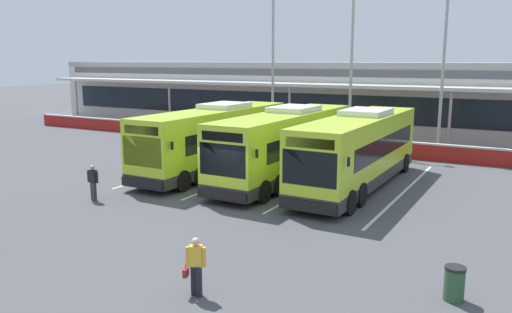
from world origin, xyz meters
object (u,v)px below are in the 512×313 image
object	(u,v)px
pedestrian_with_handbag	(195,265)
lamp_post_west	(273,59)
coach_bus_centre	(359,151)
litter_bin	(454,283)
lamp_post_east	(444,59)
coach_bus_left_centre	(286,146)
lamp_post_centre	(352,59)
pedestrian_child	(93,181)
coach_bus_leftmost	(216,140)

from	to	relation	value
pedestrian_with_handbag	lamp_post_west	distance (m)	26.98
coach_bus_centre	litter_bin	distance (m)	12.16
pedestrian_with_handbag	lamp_post_east	distance (m)	25.55
lamp_post_west	pedestrian_with_handbag	bearing A→B (deg)	-66.99
coach_bus_left_centre	lamp_post_centre	distance (m)	11.56
coach_bus_centre	pedestrian_child	bearing A→B (deg)	-139.33
coach_bus_centre	pedestrian_child	size ratio (longest dim) A/B	7.51
coach_bus_left_centre	lamp_post_west	bearing A→B (deg)	120.53
coach_bus_leftmost	lamp_post_centre	bearing A→B (deg)	69.02
pedestrian_with_handbag	pedestrian_child	world-z (taller)	same
lamp_post_west	litter_bin	size ratio (longest dim) A/B	11.83
coach_bus_leftmost	pedestrian_child	world-z (taller)	coach_bus_leftmost
coach_bus_left_centre	lamp_post_centre	bearing A→B (deg)	91.01
lamp_post_centre	litter_bin	bearing A→B (deg)	-64.25
lamp_post_centre	coach_bus_leftmost	bearing A→B (deg)	-110.98
lamp_post_east	litter_bin	xyz separation A→B (m)	(4.18, -21.83, -5.82)
coach_bus_leftmost	pedestrian_child	xyz separation A→B (m)	(-1.34, -7.84, -0.91)
lamp_post_west	lamp_post_centre	xyz separation A→B (m)	(6.30, -0.35, 0.00)
lamp_post_east	litter_bin	distance (m)	22.97
coach_bus_centre	lamp_post_centre	xyz separation A→B (m)	(-4.06, 10.43, 4.50)
coach_bus_left_centre	pedestrian_child	size ratio (longest dim) A/B	7.51
pedestrian_with_handbag	lamp_post_west	xyz separation A→B (m)	(-10.33, 24.33, 5.43)
coach_bus_centre	litter_bin	xyz separation A→B (m)	(6.03, -10.48, -1.32)
coach_bus_leftmost	lamp_post_west	xyz separation A→B (m)	(-2.17, 11.12, 4.50)
coach_bus_leftmost	coach_bus_centre	world-z (taller)	same
pedestrian_with_handbag	litter_bin	distance (m)	6.80
lamp_post_east	litter_bin	size ratio (longest dim) A/B	11.83
coach_bus_leftmost	coach_bus_centre	size ratio (longest dim) A/B	1.00
coach_bus_left_centre	pedestrian_with_handbag	bearing A→B (deg)	-73.91
coach_bus_left_centre	lamp_post_west	xyz separation A→B (m)	(-6.48, 11.00, 4.50)
lamp_post_centre	litter_bin	xyz separation A→B (m)	(10.09, -20.91, -5.82)
coach_bus_centre	litter_bin	world-z (taller)	coach_bus_centre
coach_bus_leftmost	lamp_post_east	bearing A→B (deg)	49.35
coach_bus_leftmost	coach_bus_left_centre	size ratio (longest dim) A/B	1.00
coach_bus_left_centre	coach_bus_centre	world-z (taller)	same
coach_bus_centre	lamp_post_west	size ratio (longest dim) A/B	1.11
coach_bus_left_centre	litter_bin	distance (m)	14.32
pedestrian_with_handbag	lamp_post_centre	bearing A→B (deg)	99.54
pedestrian_child	pedestrian_with_handbag	bearing A→B (deg)	-29.40
coach_bus_leftmost	pedestrian_child	bearing A→B (deg)	-99.72
coach_bus_centre	litter_bin	size ratio (longest dim) A/B	13.08
litter_bin	lamp_post_centre	bearing A→B (deg)	115.75
pedestrian_child	lamp_post_centre	size ratio (longest dim) A/B	0.15
coach_bus_left_centre	lamp_post_centre	world-z (taller)	lamp_post_centre
lamp_post_west	lamp_post_centre	distance (m)	6.31
coach_bus_left_centre	lamp_post_east	size ratio (longest dim) A/B	1.11
pedestrian_child	lamp_post_east	bearing A→B (deg)	59.77
pedestrian_with_handbag	lamp_post_east	size ratio (longest dim) A/B	0.15
coach_bus_left_centre	lamp_post_west	size ratio (longest dim) A/B	1.11
coach_bus_centre	lamp_post_east	world-z (taller)	lamp_post_east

